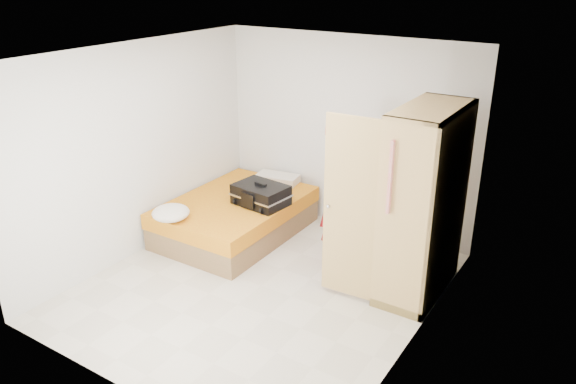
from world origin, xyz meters
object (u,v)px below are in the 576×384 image
Objects in this scene: person at (341,195)px; suitcase at (261,195)px; wardrobe at (417,208)px; round_cushion at (171,213)px; bed at (236,217)px.

person is 1.17m from suitcase.
wardrobe reaches higher than person.
round_cushion is at bearing -117.72° from suitcase.
person is 3.85× the size of round_cushion.
bed is 1.00m from round_cushion.
bed is 1.14× the size of person.
bed is at bearing 178.98° from wardrobe.
person is at bearing 172.02° from wardrobe.
round_cushion reaches higher than bed.
round_cushion is at bearing -162.96° from wardrobe.
wardrobe reaches higher than bed.
round_cushion is at bearing -107.81° from bed.
person reaches higher than bed.
suitcase reaches higher than bed.
suitcase is (-2.13, 0.12, -0.37)m from wardrobe.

